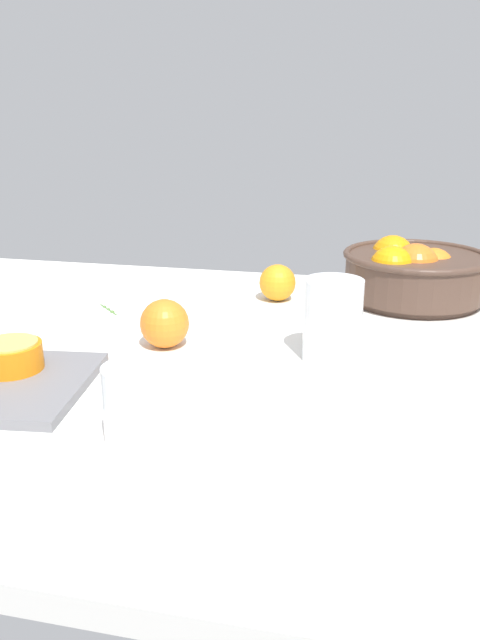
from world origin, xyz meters
The scene contains 8 objects.
ground_plane centered at (0.00, 0.00, -1.50)cm, with size 141.78×99.23×3.00cm, color white.
fruit_bowl centered at (28.01, 34.91, 5.49)cm, with size 26.97×26.97×11.40cm.
juice_glass centered at (-2.48, -27.59, 4.06)cm, with size 7.20×7.20×9.28cm.
second_glass centered at (15.56, 1.98, 5.13)cm, with size 8.40×8.40×11.97cm.
orange_half_0 centered at (-25.75, -14.28, 3.26)cm, with size 8.42×8.42×3.92cm.
loose_orange_0 centered at (-9.58, 1.60, 3.73)cm, with size 7.46×7.46×7.46cm, color orange.
loose_orange_1 centered at (3.10, 29.59, 3.45)cm, with size 6.90×6.90×6.90cm, color orange.
herb_sprig_0 centered at (-25.56, 16.79, 0.25)cm, with size 5.51×5.37×0.82cm.
Camera 1 is at (21.33, -84.22, 34.77)cm, focal length 35.54 mm.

